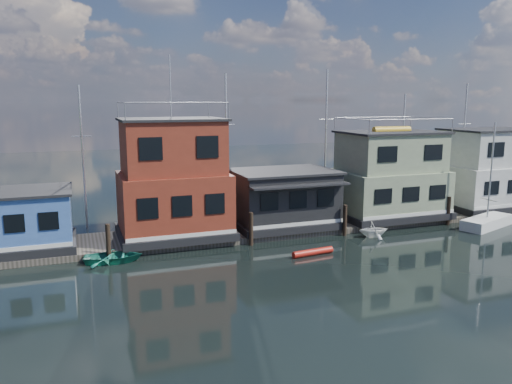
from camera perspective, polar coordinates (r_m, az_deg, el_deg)
name	(u,v)px	position (r m, az deg, el deg)	size (l,w,h in m)	color
ground	(384,286)	(26.95, 14.38, -10.32)	(160.00, 160.00, 0.00)	black
dock	(289,227)	(36.91, 3.85, -4.02)	(48.00, 5.00, 0.40)	#595147
houseboat_blue	(19,221)	(33.61, -25.48, -2.96)	(6.40, 4.90, 3.66)	black
houseboat_red	(173,181)	(33.63, -9.44, 1.23)	(7.40, 5.90, 11.86)	black
houseboat_dark	(284,198)	(36.21, 3.18, -0.70)	(7.40, 6.10, 4.06)	black
houseboat_green	(389,176)	(40.39, 15.01, 1.75)	(8.40, 5.90, 7.03)	black
houseboat_white	(489,170)	(46.82, 25.10, 2.25)	(8.40, 5.90, 6.66)	black
pilings	(302,224)	(34.09, 5.26, -3.70)	(42.28, 0.28, 2.20)	#2D2116
background_masts	(313,146)	(43.37, 6.49, 5.28)	(36.40, 0.16, 12.00)	silver
dinghy_teal	(113,257)	(30.74, -16.00, -7.11)	(2.40, 3.37, 0.70)	#227D69
dinghy_white	(373,229)	(35.72, 13.26, -4.17)	(1.84, 2.14, 1.13)	white
red_kayak	(313,252)	(31.09, 6.52, -6.84)	(0.41, 0.41, 2.79)	red
day_sailer	(487,221)	(41.32, 24.88, -3.06)	(5.25, 3.23, 7.86)	silver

